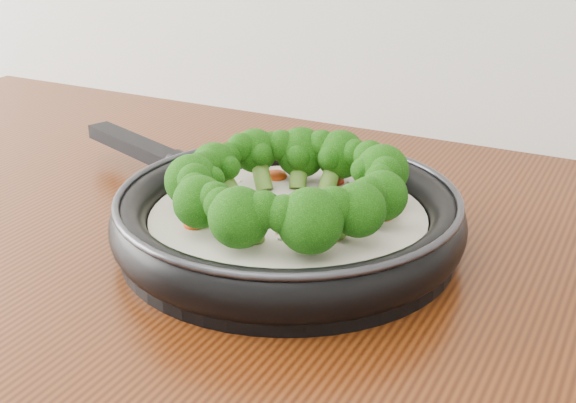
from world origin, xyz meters
The scene contains 1 object.
skillet centered at (0.01, 1.09, 0.94)m, with size 0.58×0.45×0.10m.
Camera 1 is at (0.33, 0.47, 1.24)m, focal length 47.56 mm.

